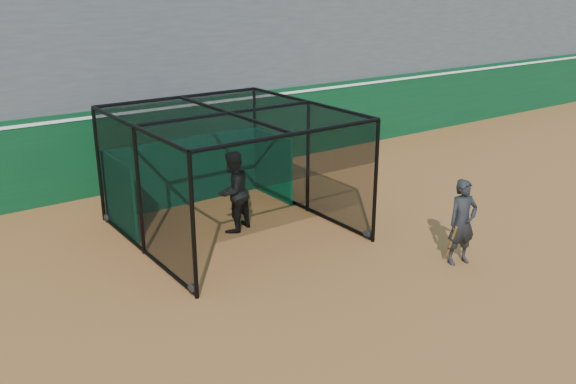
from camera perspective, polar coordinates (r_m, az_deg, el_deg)
ground at (r=12.77m, az=3.34°, el=-8.80°), size 120.00×120.00×0.00m
outfield_wall at (r=19.23m, az=-12.78°, el=4.50°), size 50.00×0.50×2.50m
grandstand at (r=22.23m, az=-17.43°, el=14.37°), size 50.00×7.85×8.95m
batting_cage at (r=15.05m, az=-5.38°, el=1.74°), size 4.87×5.30×3.01m
batter at (r=15.19m, az=-5.19°, el=0.03°), size 1.22×1.10×2.06m
on_deck_player at (r=13.92m, az=15.99°, el=-2.74°), size 0.80×0.62×1.94m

